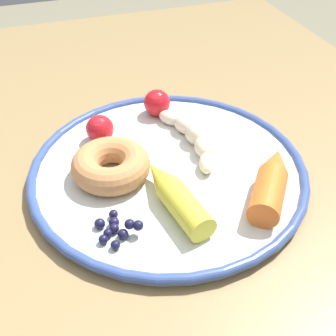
{
  "coord_description": "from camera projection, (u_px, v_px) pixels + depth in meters",
  "views": [
    {
      "loc": [
        0.39,
        -0.11,
        1.1
      ],
      "look_at": [
        -0.01,
        0.03,
        0.75
      ],
      "focal_mm": 46.28,
      "sensor_mm": 36.0,
      "label": 1
    }
  ],
  "objects": [
    {
      "name": "donut",
      "position": [
        111.0,
        165.0,
        0.53
      ],
      "size": [
        0.13,
        0.13,
        0.03
      ],
      "primitive_type": "torus",
      "rotation": [
        0.0,
        0.0,
        2.01
      ],
      "color": "#C5824D",
      "rests_on": "plate"
    },
    {
      "name": "plate",
      "position": [
        168.0,
        170.0,
        0.56
      ],
      "size": [
        0.35,
        0.35,
        0.02
      ],
      "color": "silver",
      "rests_on": "dining_table"
    },
    {
      "name": "tomato_near",
      "position": [
        100.0,
        129.0,
        0.59
      ],
      "size": [
        0.04,
        0.04,
        0.04
      ],
      "primitive_type": "sphere",
      "color": "red",
      "rests_on": "plate"
    },
    {
      "name": "banana",
      "position": [
        193.0,
        136.0,
        0.59
      ],
      "size": [
        0.15,
        0.05,
        0.03
      ],
      "color": "#F0E0C3",
      "rests_on": "plate"
    },
    {
      "name": "blueberry_pile",
      "position": [
        116.0,
        228.0,
        0.46
      ],
      "size": [
        0.05,
        0.05,
        0.02
      ],
      "color": "#191638",
      "rests_on": "plate"
    },
    {
      "name": "dining_table",
      "position": [
        151.0,
        227.0,
        0.6
      ],
      "size": [
        1.18,
        0.94,
        0.73
      ],
      "color": "olive",
      "rests_on": "ground_plane"
    },
    {
      "name": "carrot_orange",
      "position": [
        271.0,
        181.0,
        0.51
      ],
      "size": [
        0.12,
        0.1,
        0.04
      ],
      "color": "orange",
      "rests_on": "plate"
    },
    {
      "name": "carrot_yellow",
      "position": [
        174.0,
        195.0,
        0.49
      ],
      "size": [
        0.13,
        0.05,
        0.03
      ],
      "color": "yellow",
      "rests_on": "plate"
    },
    {
      "name": "tomato_mid",
      "position": [
        157.0,
        103.0,
        0.64
      ],
      "size": [
        0.04,
        0.04,
        0.04
      ],
      "primitive_type": "sphere",
      "color": "red",
      "rests_on": "plate"
    }
  ]
}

